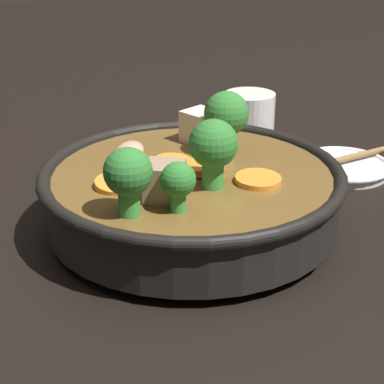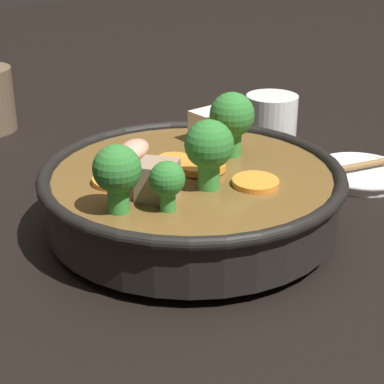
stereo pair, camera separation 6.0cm
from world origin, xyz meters
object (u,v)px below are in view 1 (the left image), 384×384
object	(u,v)px
tea_cup	(249,116)
chopsticks_pair	(343,159)
stirfry_bowl	(192,189)
side_saucer	(343,166)

from	to	relation	value
tea_cup	chopsticks_pair	distance (m)	0.16
stirfry_bowl	chopsticks_pair	size ratio (longest dim) A/B	1.20
side_saucer	tea_cup	distance (m)	0.16
side_saucer	chopsticks_pair	size ratio (longest dim) A/B	0.46
tea_cup	side_saucer	bearing A→B (deg)	1.20
side_saucer	chopsticks_pair	world-z (taller)	chopsticks_pair
side_saucer	chopsticks_pair	distance (m)	0.01
stirfry_bowl	tea_cup	world-z (taller)	stirfry_bowl
stirfry_bowl	tea_cup	xyz separation A→B (m)	(-0.16, 0.22, -0.01)
stirfry_bowl	tea_cup	size ratio (longest dim) A/B	4.23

